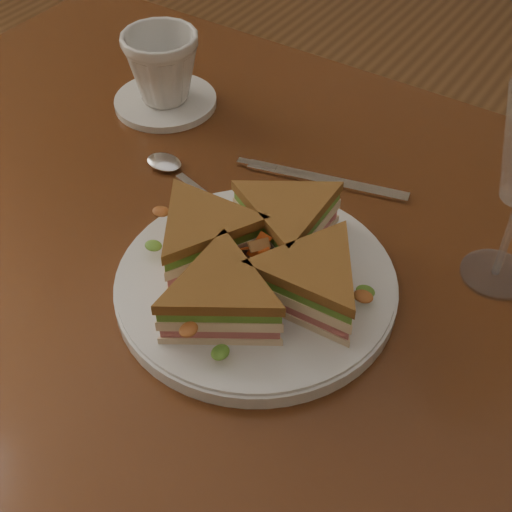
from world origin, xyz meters
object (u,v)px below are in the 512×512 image
at_px(knife, 315,179).
at_px(coffee_cup, 162,67).
at_px(table, 251,302).
at_px(sandwich_wedges, 256,260).
at_px(saucer, 166,101).
at_px(plate, 256,285).
at_px(spoon, 175,172).

height_order(knife, coffee_cup, coffee_cup).
height_order(table, knife, knife).
bearing_deg(sandwich_wedges, saucer, 143.12).
relative_size(table, saucer, 8.52).
bearing_deg(table, plate, -51.99).
bearing_deg(table, spoon, 160.88).
distance_m(table, coffee_cup, 0.34).
bearing_deg(saucer, table, -33.34).
distance_m(table, spoon, 0.18).
bearing_deg(coffee_cup, knife, 12.12).
height_order(sandwich_wedges, spoon, sandwich_wedges).
xyz_separation_m(table, spoon, (-0.14, 0.05, 0.10)).
bearing_deg(sandwich_wedges, knife, 101.91).
bearing_deg(coffee_cup, plate, -17.91).
distance_m(sandwich_wedges, knife, 0.20).
distance_m(table, knife, 0.17).
height_order(sandwich_wedges, coffee_cup, coffee_cup).
height_order(spoon, coffee_cup, coffee_cup).
distance_m(spoon, knife, 0.17).
distance_m(saucer, coffee_cup, 0.05).
bearing_deg(plate, spoon, 150.53).
bearing_deg(coffee_cup, spoon, -28.08).
distance_m(plate, spoon, 0.22).
xyz_separation_m(knife, saucer, (-0.26, 0.03, 0.00)).
distance_m(sandwich_wedges, saucer, 0.37).
relative_size(plate, sandwich_wedges, 1.09).
bearing_deg(saucer, plate, -36.88).
relative_size(table, sandwich_wedges, 4.51).
bearing_deg(plate, saucer, 143.12).
bearing_deg(coffee_cup, saucer, 0.00).
xyz_separation_m(plate, sandwich_wedges, (0.00, 0.00, 0.04)).
bearing_deg(spoon, coffee_cup, 148.08).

